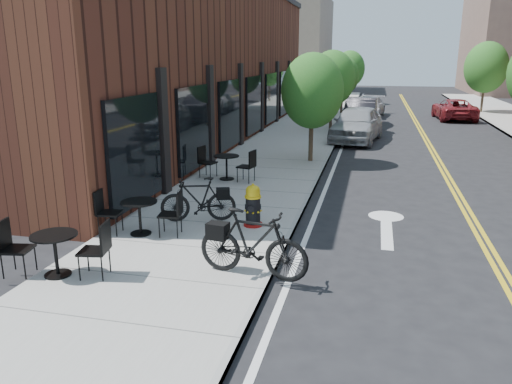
% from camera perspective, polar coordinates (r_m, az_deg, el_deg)
% --- Properties ---
extents(ground, '(120.00, 120.00, 0.00)m').
position_cam_1_polar(ground, '(9.68, 2.89, -7.81)').
color(ground, black).
rests_on(ground, ground).
extents(sidewalk_near, '(4.00, 70.00, 0.12)m').
position_cam_1_polar(sidewalk_near, '(19.46, 2.49, 4.22)').
color(sidewalk_near, '#9E9B93').
rests_on(sidewalk_near, ground).
extents(building_near, '(5.00, 28.00, 7.00)m').
position_cam_1_polar(building_near, '(24.15, -6.41, 14.51)').
color(building_near, '#431F15').
rests_on(building_near, ground).
extents(bg_building_left, '(8.00, 14.00, 10.00)m').
position_cam_1_polar(bg_building_left, '(57.58, 3.92, 16.46)').
color(bg_building_left, '#726656').
rests_on(bg_building_left, ground).
extents(tree_near_a, '(2.20, 2.20, 3.81)m').
position_cam_1_polar(tree_near_a, '(17.93, 6.45, 11.40)').
color(tree_near_a, '#382B1E').
rests_on(tree_near_a, sidewalk_near).
extents(tree_near_b, '(2.30, 2.30, 3.98)m').
position_cam_1_polar(tree_near_b, '(25.87, 8.71, 12.73)').
color(tree_near_b, '#382B1E').
rests_on(tree_near_b, sidewalk_near).
extents(tree_near_c, '(2.10, 2.10, 3.67)m').
position_cam_1_polar(tree_near_c, '(33.85, 9.89, 12.93)').
color(tree_near_c, '#382B1E').
rests_on(tree_near_c, sidewalk_near).
extents(tree_near_d, '(2.40, 2.40, 4.11)m').
position_cam_1_polar(tree_near_d, '(41.83, 10.65, 13.67)').
color(tree_near_d, '#382B1E').
rests_on(tree_near_d, sidewalk_near).
extents(tree_far_c, '(2.80, 2.80, 4.62)m').
position_cam_1_polar(tree_far_c, '(37.43, 24.80, 12.81)').
color(tree_far_c, '#382B1E').
rests_on(tree_far_c, sidewalk_far).
extents(fire_hydrant, '(0.51, 0.51, 0.97)m').
position_cam_1_polar(fire_hydrant, '(11.06, -0.35, -1.61)').
color(fire_hydrant, maroon).
rests_on(fire_hydrant, sidewalk_near).
extents(bicycle_left, '(1.78, 1.00, 1.03)m').
position_cam_1_polar(bicycle_left, '(11.43, -6.63, -0.85)').
color(bicycle_left, black).
rests_on(bicycle_left, sidewalk_near).
extents(bicycle_right, '(2.05, 0.86, 1.20)m').
position_cam_1_polar(bicycle_right, '(8.50, -0.37, -5.92)').
color(bicycle_right, black).
rests_on(bicycle_right, sidewalk_near).
extents(bistro_set_a, '(1.85, 0.91, 0.98)m').
position_cam_1_polar(bistro_set_a, '(9.24, -21.97, -6.03)').
color(bistro_set_a, black).
rests_on(bistro_set_a, sidewalk_near).
extents(bistro_set_b, '(1.80, 0.87, 0.95)m').
position_cam_1_polar(bistro_set_b, '(10.81, -13.16, -2.31)').
color(bistro_set_b, black).
rests_on(bistro_set_b, sidewalk_near).
extents(bistro_set_c, '(1.84, 0.92, 0.97)m').
position_cam_1_polar(bistro_set_c, '(15.29, -3.38, 3.24)').
color(bistro_set_c, black).
rests_on(bistro_set_c, sidewalk_near).
extents(parked_car_a, '(2.55, 4.98, 1.62)m').
position_cam_1_polar(parked_car_a, '(23.38, 11.45, 7.67)').
color(parked_car_a, '#9A9DA2').
rests_on(parked_car_a, ground).
extents(parked_car_b, '(1.82, 4.78, 1.55)m').
position_cam_1_polar(parked_car_b, '(28.62, 11.85, 8.92)').
color(parked_car_b, black).
rests_on(parked_car_b, ground).
extents(parked_car_c, '(2.30, 4.56, 1.27)m').
position_cam_1_polar(parked_car_c, '(33.32, 12.74, 9.49)').
color(parked_car_c, '#A7A6AB').
rests_on(parked_car_c, ground).
extents(parked_car_far, '(2.39, 4.69, 1.27)m').
position_cam_1_polar(parked_car_far, '(33.30, 21.69, 8.79)').
color(parked_car_far, maroon).
rests_on(parked_car_far, ground).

